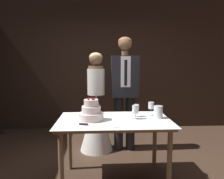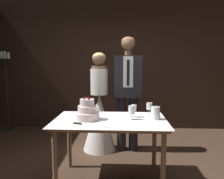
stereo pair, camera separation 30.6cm
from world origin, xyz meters
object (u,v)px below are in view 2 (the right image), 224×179
(wine_glass_near, at_px, (132,111))
(bride, at_px, (99,115))
(wine_glass_middle, at_px, (134,108))
(candle_stand, at_px, (7,89))
(hurricane_candle, at_px, (155,113))
(cake_table, at_px, (110,127))
(groom, at_px, (128,87))
(cake_knife, at_px, (85,124))
(tiered_cake, at_px, (87,112))
(wine_glass_far, at_px, (149,107))

(wine_glass_near, distance_m, bride, 1.12)
(wine_glass_middle, distance_m, candle_stand, 3.18)
(hurricane_candle, height_order, bride, bride)
(bride, bearing_deg, cake_table, -76.53)
(cake_table, relative_size, groom, 0.72)
(wine_glass_near, relative_size, groom, 0.09)
(cake_knife, distance_m, hurricane_candle, 0.86)
(cake_table, relative_size, tiered_cake, 4.62)
(cake_table, xyz_separation_m, wine_glass_middle, (0.29, 0.13, 0.20))
(cake_table, xyz_separation_m, cake_knife, (-0.26, -0.24, 0.10))
(wine_glass_near, xyz_separation_m, wine_glass_far, (0.23, 0.16, 0.01))
(wine_glass_far, relative_size, groom, 0.09)
(cake_table, xyz_separation_m, bride, (-0.23, 0.98, -0.09))
(candle_stand, bearing_deg, cake_table, -40.09)
(bride, bearing_deg, hurricane_candle, -50.32)
(wine_glass_near, distance_m, groom, 0.98)
(bride, height_order, groom, groom)
(wine_glass_far, distance_m, hurricane_candle, 0.16)
(cake_table, xyz_separation_m, tiered_cake, (-0.27, -0.01, 0.19))
(cake_table, distance_m, bride, 1.01)
(wine_glass_near, xyz_separation_m, bride, (-0.49, 0.96, -0.29))
(cake_knife, relative_size, candle_stand, 0.26)
(wine_glass_far, distance_m, groom, 0.85)
(cake_knife, height_order, candle_stand, candle_stand)
(cake_knife, relative_size, wine_glass_middle, 2.83)
(tiered_cake, relative_size, wine_glass_middle, 1.88)
(wine_glass_near, bearing_deg, tiered_cake, -177.19)
(cake_knife, height_order, groom, groom)
(candle_stand, bearing_deg, tiered_cake, -43.81)
(wine_glass_near, height_order, wine_glass_far, wine_glass_far)
(hurricane_candle, bearing_deg, groom, 108.32)
(cake_knife, height_order, hurricane_candle, hurricane_candle)
(wine_glass_near, xyz_separation_m, wine_glass_middle, (0.03, 0.12, 0.00))
(cake_knife, bearing_deg, candle_stand, 151.03)
(cake_table, distance_m, tiered_cake, 0.33)
(tiered_cake, relative_size, candle_stand, 0.17)
(groom, xyz_separation_m, candle_stand, (-2.56, 0.98, -0.18))
(hurricane_candle, xyz_separation_m, groom, (-0.31, 0.94, 0.21))
(wine_glass_far, bearing_deg, groom, 107.69)
(wine_glass_far, bearing_deg, bride, 132.12)
(hurricane_candle, bearing_deg, tiered_cake, -176.53)
(wine_glass_far, relative_size, bride, 0.11)
(wine_glass_near, height_order, hurricane_candle, wine_glass_near)
(tiered_cake, relative_size, wine_glass_far, 1.66)
(cake_table, xyz_separation_m, candle_stand, (-2.32, 1.96, 0.20))
(cake_table, relative_size, hurricane_candle, 8.79)
(cake_knife, xyz_separation_m, wine_glass_far, (0.75, 0.42, 0.12))
(cake_table, distance_m, hurricane_candle, 0.57)
(bride, bearing_deg, wine_glass_near, -62.93)
(wine_glass_middle, bearing_deg, candle_stand, 145.10)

